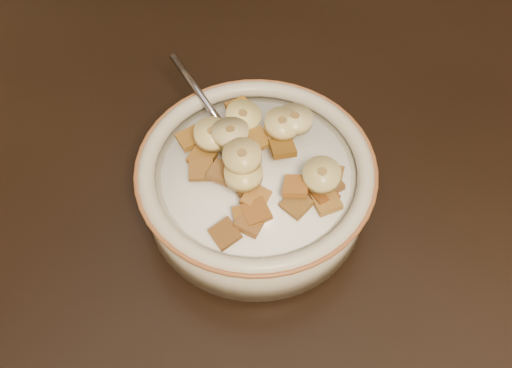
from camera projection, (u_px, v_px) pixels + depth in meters
The scene contains 36 objects.
table at pixel (314, 209), 0.54m from camera, with size 1.40×0.90×0.04m, color black.
chair at pixel (510, 114), 0.93m from camera, with size 0.43×0.43×0.98m, color black.
cereal_bowl at pixel (256, 188), 0.51m from camera, with size 0.20×0.20×0.05m, color #B2B0A6.
milk at pixel (256, 173), 0.49m from camera, with size 0.16×0.16×0.00m, color white.
spoon at pixel (236, 146), 0.50m from camera, with size 0.04×0.05×0.01m, color #9D9FB3.
cereal_square_0 at pixel (296, 186), 0.46m from camera, with size 0.02×0.02×0.01m, color #9B5B24.
cereal_square_1 at pixel (327, 202), 0.46m from camera, with size 0.02×0.02×0.01m, color olive.
cereal_square_2 at pixel (225, 234), 0.44m from camera, with size 0.02×0.02×0.01m, color brown.
cereal_square_3 at pixel (202, 157), 0.48m from camera, with size 0.02×0.02×0.01m, color brown.
cereal_square_4 at pixel (244, 131), 0.50m from camera, with size 0.02×0.02×0.01m, color brown.
cereal_square_5 at pixel (323, 170), 0.48m from camera, with size 0.02×0.02×0.01m, color brown.
cereal_square_6 at pixel (329, 184), 0.47m from camera, with size 0.02×0.02×0.01m, color brown.
cereal_square_7 at pixel (190, 138), 0.50m from camera, with size 0.02×0.02×0.01m, color olive.
cereal_square_8 at pixel (330, 175), 0.48m from camera, with size 0.02×0.02×0.01m, color brown.
cereal_square_9 at pixel (201, 169), 0.47m from camera, with size 0.02×0.02×0.01m, color brown.
cereal_square_10 at pixel (323, 194), 0.47m from camera, with size 0.02×0.02×0.01m, color #98511E.
cereal_square_11 at pixel (256, 197), 0.46m from camera, with size 0.02×0.02×0.01m, color #94571C.
cereal_square_12 at pixel (297, 204), 0.46m from camera, with size 0.02×0.02×0.01m, color olive.
cereal_square_13 at pixel (238, 108), 0.52m from camera, with size 0.02×0.02×0.01m, color brown.
cereal_square_14 at pixel (246, 217), 0.45m from camera, with size 0.02×0.02×0.01m, color brown.
cereal_square_15 at pixel (244, 181), 0.46m from camera, with size 0.02×0.02×0.01m, color brown.
cereal_square_16 at pixel (241, 108), 0.52m from camera, with size 0.02×0.02×0.01m, color #96611C.
cereal_square_17 at pixel (283, 148), 0.48m from camera, with size 0.02×0.02×0.01m, color brown.
cereal_square_18 at pixel (250, 223), 0.45m from camera, with size 0.02×0.02×0.01m, color brown.
cereal_square_19 at pixel (256, 212), 0.45m from camera, with size 0.02×0.02×0.01m, color brown.
cereal_square_20 at pixel (222, 172), 0.47m from camera, with size 0.02×0.02×0.01m, color brown.
cereal_square_21 at pixel (256, 140), 0.48m from camera, with size 0.02×0.02×0.01m, color olive.
banana_slice_0 at pixel (242, 155), 0.46m from camera, with size 0.03×0.03×0.01m, color #E8CF81.
banana_slice_1 at pixel (230, 133), 0.47m from camera, with size 0.03×0.03×0.01m, color beige.
banana_slice_2 at pixel (242, 156), 0.45m from camera, with size 0.03×0.03×0.01m, color tan.
banana_slice_3 at pixel (244, 174), 0.45m from camera, with size 0.03×0.03×0.01m, color #D8C574.
banana_slice_4 at pixel (212, 134), 0.48m from camera, with size 0.03×0.03×0.01m, color #E8DC8D.
banana_slice_5 at pixel (322, 175), 0.46m from camera, with size 0.03×0.03×0.01m, color #CCC274.
banana_slice_6 at pixel (243, 117), 0.50m from camera, with size 0.03×0.03×0.01m, color #ECDE83.
banana_slice_7 at pixel (282, 124), 0.48m from camera, with size 0.03×0.03×0.01m, color tan.
banana_slice_8 at pixel (295, 119), 0.49m from camera, with size 0.03×0.03×0.01m, color #CBC280.
Camera 1 is at (0.10, -0.28, 1.19)m, focal length 40.00 mm.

